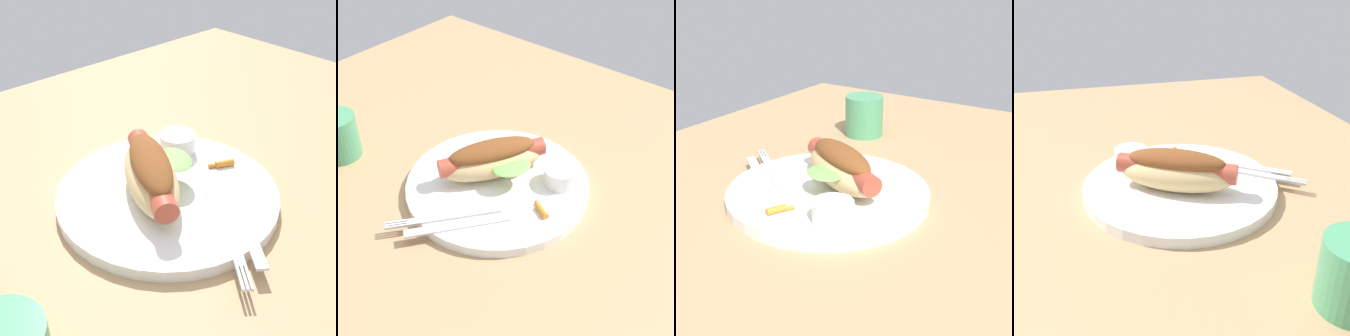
% 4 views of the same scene
% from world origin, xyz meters
% --- Properties ---
extents(ground_plane, '(1.20, 0.90, 0.02)m').
position_xyz_m(ground_plane, '(0.00, 0.00, -0.01)').
color(ground_plane, tan).
extents(plate, '(0.29, 0.29, 0.02)m').
position_xyz_m(plate, '(0.02, 0.03, 0.01)').
color(plate, white).
rests_on(plate, ground_plane).
extents(hot_dog, '(0.14, 0.18, 0.06)m').
position_xyz_m(hot_dog, '(0.04, 0.01, 0.05)').
color(hot_dog, '#DBB77A').
rests_on(hot_dog, plate).
extents(sauce_ramekin, '(0.05, 0.05, 0.03)m').
position_xyz_m(sauce_ramekin, '(-0.06, -0.04, 0.03)').
color(sauce_ramekin, white).
rests_on(sauce_ramekin, plate).
extents(fork, '(0.11, 0.14, 0.00)m').
position_xyz_m(fork, '(0.02, 0.13, 0.02)').
color(fork, silver).
rests_on(fork, plate).
extents(knife, '(0.10, 0.13, 0.00)m').
position_xyz_m(knife, '(0.00, 0.14, 0.02)').
color(knife, silver).
rests_on(knife, plate).
extents(carrot_garnish, '(0.04, 0.03, 0.01)m').
position_xyz_m(carrot_garnish, '(-0.07, 0.04, 0.02)').
color(carrot_garnish, orange).
rests_on(carrot_garnish, plate).
extents(drinking_cup, '(0.07, 0.07, 0.08)m').
position_xyz_m(drinking_cup, '(0.29, 0.13, 0.04)').
color(drinking_cup, '#4C9E6B').
rests_on(drinking_cup, ground_plane).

